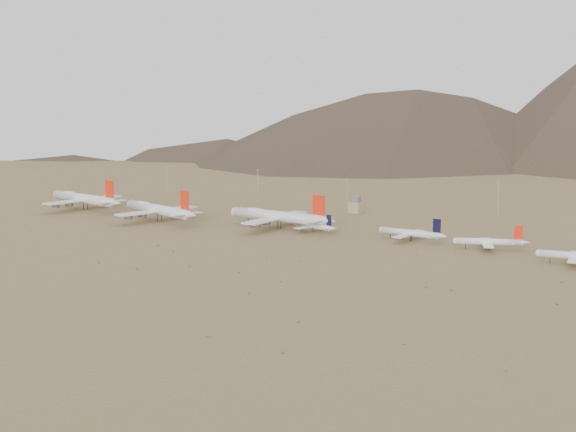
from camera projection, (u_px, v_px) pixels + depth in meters
The scene contains 14 objects.
ground at pixel (224, 235), 483.78m from camera, with size 3000.00×3000.00×0.00m, color #98804F.
mountain_ridge at pixel (561, 49), 1226.50m from camera, with size 4400.00×1000.00×300.00m.
widebody_west at pixel (84, 199), 585.82m from camera, with size 79.90×62.46×23.94m.
widebody_centre at pixel (158, 209), 533.63m from camera, with size 76.15×60.31×23.26m.
widebody_east at pixel (278, 216), 505.19m from camera, with size 78.85×60.59×23.41m.
narrowbody_a at pixel (314, 226), 493.87m from camera, with size 36.03×26.77×12.27m.
narrowbody_b at pixel (412, 233), 464.09m from camera, with size 43.74×31.51×14.44m.
narrowbody_c at pixel (490, 242), 438.76m from camera, with size 39.52×29.61×13.71m.
control_tower at pixel (356, 206), 570.03m from camera, with size 8.00×8.00×12.00m.
mast_far_west at pixel (168, 178), 665.13m from camera, with size 2.00×0.60×25.70m.
mast_west at pixel (258, 184), 624.36m from camera, with size 2.00×0.60×25.70m.
mast_centre at pixel (347, 196), 556.75m from camera, with size 2.00×0.60×25.70m.
mast_east at pixel (498, 199), 540.34m from camera, with size 2.00×0.60×25.70m.
desert_scrub at pixel (239, 276), 374.98m from camera, with size 427.49×181.33×0.85m.
Camera 1 is at (275.05, -390.57, 86.41)m, focal length 50.00 mm.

